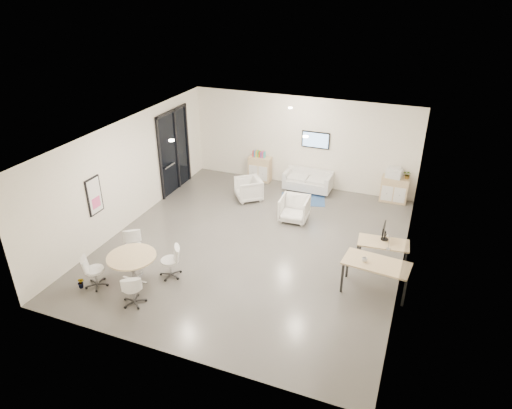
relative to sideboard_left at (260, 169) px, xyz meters
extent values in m
cube|color=#4D4A47|center=(1.47, -4.26, -0.86)|extent=(8.00, 9.00, 0.80)
cube|color=white|center=(1.47, -4.26, 3.14)|extent=(8.00, 9.00, 0.80)
cube|color=silver|center=(1.47, 0.64, 1.14)|extent=(8.00, 0.80, 3.20)
cube|color=silver|center=(1.47, -9.16, 1.14)|extent=(8.00, 0.80, 3.20)
cube|color=silver|center=(-2.93, -4.26, 1.14)|extent=(0.80, 9.00, 3.20)
cube|color=silver|center=(5.87, -4.26, 1.14)|extent=(0.80, 9.00, 3.20)
cube|color=black|center=(-2.49, -1.76, 0.97)|extent=(0.02, 1.90, 2.85)
cube|color=black|center=(-2.47, -1.76, 2.35)|extent=(0.06, 1.90, 0.08)
cube|color=black|center=(-2.47, -2.67, 0.97)|extent=(0.06, 0.08, 2.85)
cube|color=black|center=(-2.47, -0.85, 0.97)|extent=(0.06, 0.08, 2.85)
cube|color=black|center=(-2.47, -1.61, 0.97)|extent=(0.06, 0.07, 2.85)
cube|color=#B2B2B7|center=(-2.43, -2.21, 0.59)|extent=(0.04, 0.60, 0.05)
cube|color=black|center=(-2.50, -5.86, 1.09)|extent=(0.04, 0.54, 1.04)
cube|color=white|center=(-2.48, -5.86, 1.09)|extent=(0.01, 0.46, 0.96)
cube|color=#ED5390|center=(-2.48, -5.86, 0.89)|extent=(0.01, 0.32, 0.30)
cube|color=black|center=(1.97, 0.20, 1.29)|extent=(0.98, 0.05, 0.58)
cube|color=#93C2FF|center=(1.97, 0.17, 1.29)|extent=(0.90, 0.01, 0.50)
cylinder|color=#FFEAC6|center=(-0.33, -5.26, 2.72)|extent=(0.14, 0.14, 0.03)
cylinder|color=#FFEAC6|center=(2.67, -3.76, 2.72)|extent=(0.14, 0.14, 0.03)
cylinder|color=#FFEAC6|center=(1.47, -1.26, 2.72)|extent=(0.14, 0.14, 0.03)
cube|color=tan|center=(0.00, 0.00, 0.00)|extent=(0.81, 0.41, 0.91)
cube|color=white|center=(-0.19, -0.21, -0.09)|extent=(0.34, 0.02, 0.55)
cube|color=white|center=(0.19, -0.21, -0.09)|extent=(0.34, 0.02, 0.55)
cube|color=tan|center=(4.79, 0.00, -0.02)|extent=(0.87, 0.41, 0.87)
cube|color=white|center=(4.59, -0.21, -0.11)|extent=(0.37, 0.02, 0.52)
cube|color=white|center=(4.99, -0.21, -0.11)|extent=(0.37, 0.02, 0.52)
cube|color=red|center=(-0.25, 0.00, 0.57)|extent=(0.04, 0.14, 0.22)
cube|color=#337FCC|center=(-0.19, 0.00, 0.57)|extent=(0.04, 0.14, 0.22)
cube|color=gold|center=(-0.13, 0.00, 0.57)|extent=(0.04, 0.14, 0.22)
cube|color=#4CB24C|center=(-0.07, 0.00, 0.57)|extent=(0.04, 0.14, 0.22)
cube|color=#CC6619|center=(-0.01, 0.00, 0.57)|extent=(0.04, 0.14, 0.22)
cube|color=purple|center=(0.05, 0.00, 0.57)|extent=(0.04, 0.14, 0.22)
cube|color=#E54C7F|center=(0.11, 0.00, 0.57)|extent=(0.04, 0.14, 0.22)
cube|color=teal|center=(0.17, 0.00, 0.57)|extent=(0.04, 0.14, 0.22)
cube|color=white|center=(4.72, 0.00, 0.56)|extent=(0.54, 0.48, 0.28)
cube|color=white|center=(4.72, 0.00, 0.73)|extent=(0.41, 0.36, 0.06)
cube|color=silver|center=(1.89, -0.22, -0.20)|extent=(1.65, 0.84, 0.31)
cube|color=silver|center=(1.89, 0.09, 0.11)|extent=(1.64, 0.20, 0.31)
cube|color=silver|center=(1.14, -0.22, -0.05)|extent=(0.15, 0.82, 0.61)
cube|color=silver|center=(2.64, -0.22, -0.05)|extent=(0.15, 0.82, 0.61)
cube|color=#294E80|center=(1.94, -0.98, -0.45)|extent=(1.68, 1.34, 0.01)
imported|color=silver|center=(0.21, -1.63, -0.04)|extent=(1.10, 1.10, 0.83)
imported|color=silver|center=(2.08, -2.48, -0.03)|extent=(0.88, 0.82, 0.86)
cube|color=tan|center=(4.94, -3.95, 0.20)|extent=(1.34, 0.75, 0.04)
cube|color=black|center=(4.34, -4.22, -0.14)|extent=(0.05, 0.05, 0.63)
cube|color=black|center=(5.53, -4.22, -0.14)|extent=(0.05, 0.05, 0.63)
cube|color=black|center=(4.34, -3.67, -0.14)|extent=(0.05, 0.05, 0.63)
cube|color=black|center=(5.53, -3.67, -0.14)|extent=(0.05, 0.05, 0.63)
cube|color=tan|center=(4.92, -5.16, 0.32)|extent=(1.61, 0.92, 0.04)
cube|color=black|center=(4.21, -5.49, -0.08)|extent=(0.05, 0.05, 0.76)
cube|color=black|center=(5.63, -5.49, -0.08)|extent=(0.05, 0.05, 0.76)
cube|color=black|center=(4.21, -4.83, -0.08)|extent=(0.05, 0.05, 0.76)
cube|color=black|center=(5.63, -4.83, -0.08)|extent=(0.05, 0.05, 0.76)
cylinder|color=black|center=(4.94, -3.80, 0.23)|extent=(0.20, 0.20, 0.02)
cube|color=black|center=(4.94, -3.80, 0.35)|extent=(0.04, 0.03, 0.24)
cube|color=black|center=(4.89, -3.80, 0.50)|extent=(0.03, 0.50, 0.32)
cylinder|color=tan|center=(-0.69, -6.94, 0.25)|extent=(1.20, 1.20, 0.04)
cylinder|color=#B2B2B7|center=(-0.69, -6.94, -0.11)|extent=(0.10, 0.10, 0.69)
cube|color=#B2B2B7|center=(-0.69, -6.94, -0.44)|extent=(0.70, 0.06, 0.03)
cube|color=#B2B2B7|center=(-0.69, -6.94, -0.44)|extent=(0.06, 0.70, 0.03)
imported|color=#3F7F3F|center=(5.15, 0.01, 0.53)|extent=(0.36, 0.37, 0.23)
imported|color=#3F7F3F|center=(-1.71, -7.67, -0.39)|extent=(0.20, 0.33, 0.14)
imported|color=white|center=(4.64, -5.22, 0.41)|extent=(0.14, 0.12, 0.13)
camera|label=1|loc=(5.54, -14.49, 6.39)|focal=32.00mm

